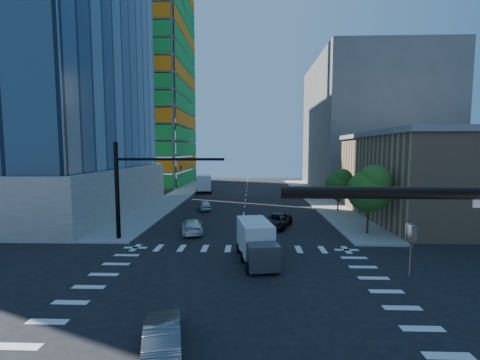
{
  "coord_description": "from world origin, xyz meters",
  "views": [
    {
      "loc": [
        0.93,
        -17.62,
        8.35
      ],
      "look_at": [
        0.05,
        8.0,
        5.99
      ],
      "focal_mm": 24.0,
      "sensor_mm": 36.0,
      "label": 1
    }
  ],
  "objects": [
    {
      "name": "ground",
      "position": [
        0.0,
        0.0,
        0.0
      ],
      "size": [
        160.0,
        160.0,
        0.0
      ],
      "primitive_type": "plane",
      "color": "black",
      "rests_on": "ground"
    },
    {
      "name": "road_markings",
      "position": [
        0.0,
        0.0,
        0.01
      ],
      "size": [
        20.0,
        20.0,
        0.01
      ],
      "primitive_type": "cube",
      "color": "silver",
      "rests_on": "ground"
    },
    {
      "name": "sidewalk_ne",
      "position": [
        12.5,
        40.0,
        0.07
      ],
      "size": [
        5.0,
        60.0,
        0.15
      ],
      "primitive_type": "cube",
      "color": "gray",
      "rests_on": "ground"
    },
    {
      "name": "sidewalk_nw",
      "position": [
        -12.5,
        40.0,
        0.07
      ],
      "size": [
        5.0,
        60.0,
        0.15
      ],
      "primitive_type": "cube",
      "color": "gray",
      "rests_on": "ground"
    },
    {
      "name": "construction_building",
      "position": [
        -27.41,
        61.93,
        24.61
      ],
      "size": [
        25.16,
        34.5,
        70.6
      ],
      "color": "slate",
      "rests_on": "ground"
    },
    {
      "name": "commercial_building",
      "position": [
        25.0,
        22.0,
        5.31
      ],
      "size": [
        20.5,
        22.5,
        10.6
      ],
      "color": "tan",
      "rests_on": "ground"
    },
    {
      "name": "bg_building_ne",
      "position": [
        27.0,
        55.0,
        14.0
      ],
      "size": [
        24.0,
        30.0,
        28.0
      ],
      "primitive_type": "cube",
      "color": "#615D57",
      "rests_on": "ground"
    },
    {
      "name": "signal_mast_nw",
      "position": [
        -10.0,
        11.5,
        5.49
      ],
      "size": [
        10.2,
        0.4,
        9.0
      ],
      "color": "black",
      "rests_on": "sidewalk_nw"
    },
    {
      "name": "tree_south",
      "position": [
        12.63,
        13.9,
        4.69
      ],
      "size": [
        4.16,
        4.16,
        6.82
      ],
      "color": "#382316",
      "rests_on": "sidewalk_ne"
    },
    {
      "name": "tree_north",
      "position": [
        12.93,
        25.9,
        3.99
      ],
      "size": [
        3.54,
        3.52,
        5.78
      ],
      "color": "#382316",
      "rests_on": "sidewalk_ne"
    },
    {
      "name": "car_nb_far",
      "position": [
        3.73,
        16.75,
        0.74
      ],
      "size": [
        4.13,
        5.81,
        1.47
      ],
      "primitive_type": "imported",
      "rotation": [
        0.0,
        0.0,
        -0.36
      ],
      "color": "black",
      "rests_on": "ground"
    },
    {
      "name": "car_sb_near",
      "position": [
        -5.02,
        14.1,
        0.71
      ],
      "size": [
        2.95,
        5.19,
        1.42
      ],
      "primitive_type": "imported",
      "rotation": [
        0.0,
        0.0,
        3.35
      ],
      "color": "white",
      "rests_on": "ground"
    },
    {
      "name": "car_sb_mid",
      "position": [
        -5.6,
        26.51,
        0.69
      ],
      "size": [
        2.7,
        4.35,
        1.38
      ],
      "primitive_type": "imported",
      "rotation": [
        0.0,
        0.0,
        3.42
      ],
      "color": "#B8BAC1",
      "rests_on": "ground"
    },
    {
      "name": "car_sb_cross",
      "position": [
        -2.73,
        -5.05,
        0.69
      ],
      "size": [
        2.45,
        4.43,
        1.38
      ],
      "primitive_type": "imported",
      "rotation": [
        0.0,
        0.0,
        3.39
      ],
      "color": "#535458",
      "rests_on": "ground"
    },
    {
      "name": "box_truck_near",
      "position": [
        1.4,
        5.73,
        1.3
      ],
      "size": [
        3.33,
        5.92,
        2.93
      ],
      "rotation": [
        0.0,
        0.0,
        0.18
      ],
      "color": "black",
      "rests_on": "ground"
    },
    {
      "name": "box_truck_far",
      "position": [
        -8.5,
        45.93,
        1.57
      ],
      "size": [
        3.82,
        7.09,
        3.54
      ],
      "rotation": [
        0.0,
        0.0,
        3.29
      ],
      "color": "black",
      "rests_on": "ground"
    }
  ]
}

